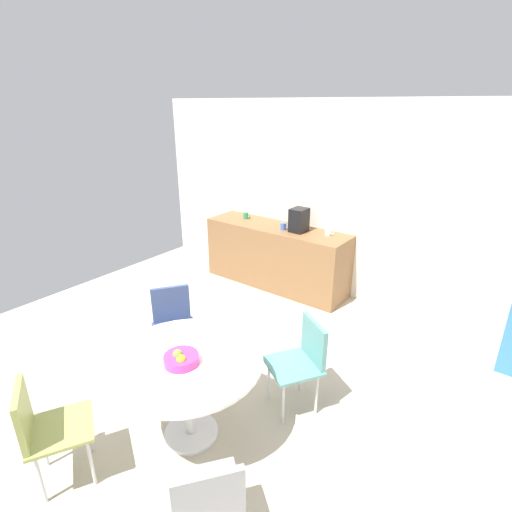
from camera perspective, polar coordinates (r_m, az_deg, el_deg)
ground_plane at (r=3.84m, az=-12.34°, el=-20.53°), size 6.00×6.00×0.00m
wall_back at (r=5.41m, az=11.19°, el=7.90°), size 6.00×0.10×2.60m
counter_block at (r=5.70m, az=2.92°, el=-0.00°), size 2.15×0.60×0.90m
round_table at (r=3.16m, az=-10.11°, el=-16.42°), size 1.17×1.17×0.74m
chair_olive at (r=3.21m, az=-28.80°, el=-20.68°), size 0.57×0.57×0.83m
chair_gray at (r=2.52m, az=-7.11°, el=-32.07°), size 0.59×0.59×0.83m
chair_teal at (r=3.47m, az=6.98°, el=-14.17°), size 0.58×0.58×0.83m
chair_navy at (r=4.04m, az=-12.08°, el=-8.93°), size 0.59×0.59×0.83m
fruit_bowl at (r=3.02m, az=-10.90°, el=-14.58°), size 0.26×0.26×0.11m
mug_white at (r=5.40m, az=4.04°, el=4.35°), size 0.13×0.08×0.09m
mug_green at (r=5.92m, az=-1.50°, el=5.94°), size 0.13×0.08×0.09m
mug_red at (r=5.24m, az=10.53°, el=3.50°), size 0.13×0.08×0.09m
coffee_maker at (r=5.32m, az=6.30°, el=5.25°), size 0.20×0.24×0.32m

